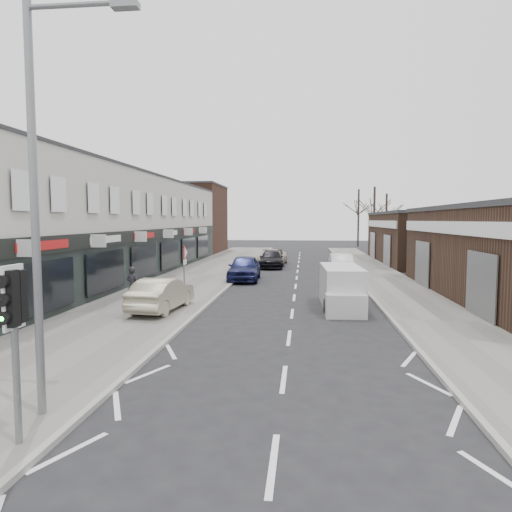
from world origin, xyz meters
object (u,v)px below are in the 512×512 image
(street_lamp, at_px, (42,186))
(parked_car_right_a, at_px, (340,263))
(warning_sign, at_px, (185,257))
(white_van, at_px, (342,288))
(parked_car_left_c, at_px, (273,257))
(sedan_on_pavement, at_px, (162,294))
(parked_car_left_a, at_px, (244,268))
(traffic_light, at_px, (13,312))
(parked_car_right_b, at_px, (342,262))
(pedestrian, at_px, (133,285))
(parked_car_left_b, at_px, (271,259))

(street_lamp, height_order, parked_car_right_a, street_lamp)
(warning_sign, distance_m, white_van, 7.48)
(parked_car_left_c, bearing_deg, warning_sign, -96.65)
(sedan_on_pavement, bearing_deg, white_van, -160.43)
(white_van, bearing_deg, warning_sign, 174.50)
(warning_sign, height_order, parked_car_left_c, warning_sign)
(street_lamp, xyz_separation_m, white_van, (6.72, 12.38, -3.74))
(street_lamp, xyz_separation_m, parked_car_left_a, (1.13, 21.15, -3.79))
(traffic_light, distance_m, white_van, 15.19)
(warning_sign, height_order, parked_car_right_a, warning_sign)
(traffic_light, height_order, warning_sign, traffic_light)
(warning_sign, relative_size, white_van, 0.56)
(parked_car_left_a, xyz_separation_m, parked_car_right_b, (6.90, 6.68, -0.12))
(parked_car_left_a, height_order, parked_car_left_c, parked_car_left_a)
(traffic_light, bearing_deg, parked_car_right_b, 74.79)
(parked_car_left_c, distance_m, parked_car_right_a, 7.85)
(white_van, xyz_separation_m, parked_car_right_a, (1.01, 13.71, -0.14))
(pedestrian, relative_size, parked_car_right_a, 0.39)
(parked_car_left_b, bearing_deg, warning_sign, -101.81)
(sedan_on_pavement, bearing_deg, parked_car_right_a, -114.12)
(parked_car_left_a, distance_m, parked_car_right_a, 8.25)
(white_van, xyz_separation_m, pedestrian, (-9.48, -0.79, 0.11))
(parked_car_left_a, bearing_deg, parked_car_right_b, 42.15)
(pedestrian, xyz_separation_m, parked_car_left_b, (5.09, 17.80, -0.28))
(white_van, bearing_deg, parked_car_left_b, 102.23)
(traffic_light, relative_size, sedan_on_pavement, 0.73)
(white_van, distance_m, sedan_on_pavement, 7.99)
(parked_car_left_c, bearing_deg, parked_car_right_b, -32.02)
(traffic_light, bearing_deg, parked_car_left_c, 86.29)
(sedan_on_pavement, height_order, parked_car_right_a, sedan_on_pavement)
(street_lamp, xyz_separation_m, parked_car_left_b, (2.33, 29.39, -3.91))
(parked_car_left_a, bearing_deg, sedan_on_pavement, -103.13)
(sedan_on_pavement, xyz_separation_m, pedestrian, (-1.75, 1.23, 0.17))
(parked_car_left_c, xyz_separation_m, parked_car_right_b, (5.76, -3.90, 0.02))
(pedestrian, xyz_separation_m, parked_car_left_a, (3.89, 9.56, -0.16))
(parked_car_right_a, bearing_deg, sedan_on_pavement, 61.06)
(parked_car_left_b, distance_m, parked_car_right_a, 6.33)
(street_lamp, bearing_deg, pedestrian, 103.40)
(street_lamp, xyz_separation_m, parked_car_right_b, (8.03, 27.83, -3.92))
(street_lamp, bearing_deg, parked_car_left_a, 86.96)
(pedestrian, bearing_deg, sedan_on_pavement, 159.40)
(parked_car_left_a, bearing_deg, parked_car_left_c, 81.94)
(pedestrian, bearing_deg, parked_car_left_a, -97.70)
(parked_car_left_a, bearing_deg, traffic_light, -94.48)
(street_lamp, distance_m, white_van, 14.58)
(street_lamp, bearing_deg, parked_car_left_b, 85.48)
(warning_sign, height_order, parked_car_right_b, warning_sign)
(parked_car_left_b, height_order, parked_car_left_c, parked_car_left_b)
(traffic_light, height_order, parked_car_left_c, traffic_light)
(sedan_on_pavement, xyz_separation_m, parked_car_left_b, (3.34, 19.02, -0.11))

